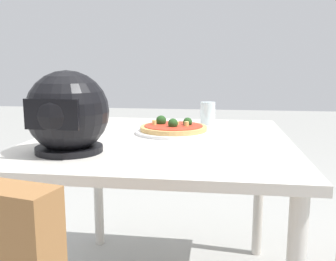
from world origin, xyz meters
The scene contains 5 objects.
dining_table centered at (0.00, 0.00, 0.62)m, with size 0.97×1.06×0.70m.
pizza_plate centered at (-0.03, -0.11, 0.71)m, with size 0.32×0.32×0.01m, color white.
pizza centered at (-0.03, -0.11, 0.73)m, with size 0.28×0.28×0.06m.
motorcycle_helmet centered at (0.26, 0.28, 0.83)m, with size 0.26×0.26×0.26m.
drinking_glass centered at (-0.16, -0.36, 0.75)m, with size 0.07×0.07×0.11m, color silver.
Camera 1 is at (-0.22, 1.41, 0.98)m, focal length 40.15 mm.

